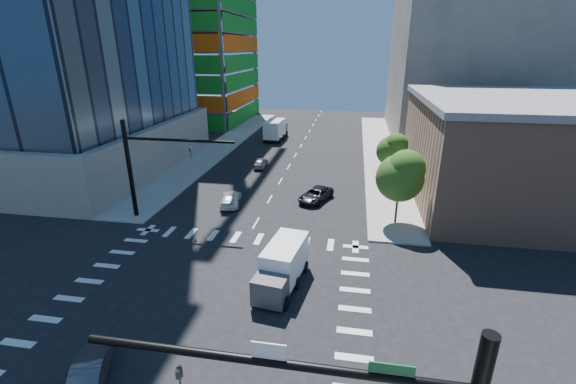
# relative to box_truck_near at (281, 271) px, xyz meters

# --- Properties ---
(ground) EXTENTS (160.00, 160.00, 0.00)m
(ground) POSITION_rel_box_truck_near_xyz_m (-4.11, -2.56, -1.25)
(ground) COLOR black
(ground) RESTS_ON ground
(road_markings) EXTENTS (20.00, 20.00, 0.01)m
(road_markings) POSITION_rel_box_truck_near_xyz_m (-4.11, -2.56, -1.25)
(road_markings) COLOR silver
(road_markings) RESTS_ON ground
(sidewalk_ne) EXTENTS (5.00, 60.00, 0.15)m
(sidewalk_ne) POSITION_rel_box_truck_near_xyz_m (8.39, 37.44, -1.18)
(sidewalk_ne) COLOR #999691
(sidewalk_ne) RESTS_ON ground
(sidewalk_nw) EXTENTS (5.00, 60.00, 0.15)m
(sidewalk_nw) POSITION_rel_box_truck_near_xyz_m (-16.61, 37.44, -1.18)
(sidewalk_nw) COLOR #999691
(sidewalk_nw) RESTS_ON ground
(commercial_building) EXTENTS (20.50, 22.50, 10.60)m
(commercial_building) POSITION_rel_box_truck_near_xyz_m (20.89, 19.44, 4.06)
(commercial_building) COLOR #9F755C
(commercial_building) RESTS_ON ground
(bg_building_ne) EXTENTS (24.00, 30.00, 28.00)m
(bg_building_ne) POSITION_rel_box_truck_near_xyz_m (22.89, 52.44, 12.75)
(bg_building_ne) COLOR #615C58
(bg_building_ne) RESTS_ON ground
(signal_mast_nw) EXTENTS (10.20, 0.40, 9.00)m
(signal_mast_nw) POSITION_rel_box_truck_near_xyz_m (-14.11, 8.94, 4.24)
(signal_mast_nw) COLOR black
(signal_mast_nw) RESTS_ON sidewalk_nw
(tree_south) EXTENTS (4.16, 4.16, 6.82)m
(tree_south) POSITION_rel_box_truck_near_xyz_m (8.52, 11.35, 3.43)
(tree_south) COLOR #382316
(tree_south) RESTS_ON sidewalk_ne
(tree_north) EXTENTS (3.54, 3.52, 5.78)m
(tree_north) POSITION_rel_box_truck_near_xyz_m (8.82, 23.35, 2.73)
(tree_north) COLOR #382316
(tree_north) RESTS_ON sidewalk_ne
(car_nb_far) EXTENTS (3.80, 5.26, 1.33)m
(car_nb_far) POSITION_rel_box_truck_near_xyz_m (0.71, 15.82, -0.59)
(car_nb_far) COLOR black
(car_nb_far) RESTS_ON ground
(car_sb_near) EXTENTS (2.68, 4.84, 1.33)m
(car_sb_near) POSITION_rel_box_truck_near_xyz_m (-7.72, 13.34, -0.59)
(car_sb_near) COLOR white
(car_sb_near) RESTS_ON ground
(car_sb_mid) EXTENTS (1.70, 3.84, 1.29)m
(car_sb_mid) POSITION_rel_box_truck_near_xyz_m (-7.71, 26.47, -0.61)
(car_sb_mid) COLOR gray
(car_sb_mid) RESTS_ON ground
(car_sb_cross) EXTENTS (2.77, 4.17, 1.30)m
(car_sb_cross) POSITION_rel_box_truck_near_xyz_m (-7.56, -8.99, -0.60)
(car_sb_cross) COLOR #504F55
(car_sb_cross) RESTS_ON ground
(box_truck_near) EXTENTS (3.05, 5.67, 2.83)m
(box_truck_near) POSITION_rel_box_truck_near_xyz_m (0.00, 0.00, 0.00)
(box_truck_near) COLOR black
(box_truck_near) RESTS_ON ground
(box_truck_far) EXTENTS (3.16, 6.77, 3.48)m
(box_truck_far) POSITION_rel_box_truck_near_xyz_m (-9.01, 43.32, 0.29)
(box_truck_far) COLOR black
(box_truck_far) RESTS_ON ground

